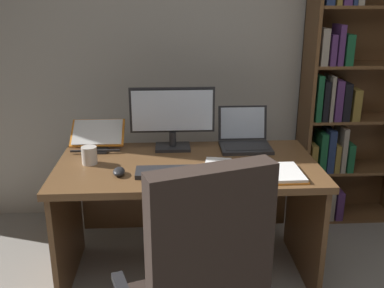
{
  "coord_description": "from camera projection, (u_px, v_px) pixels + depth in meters",
  "views": [
    {
      "loc": [
        -0.3,
        -1.12,
        1.69
      ],
      "look_at": [
        -0.17,
        1.24,
        0.89
      ],
      "focal_mm": 41.35,
      "sensor_mm": 36.0,
      "label": 1
    }
  ],
  "objects": [
    {
      "name": "pen",
      "position": [
        221.0,
        163.0,
        2.55
      ],
      "size": [
        0.13,
        0.05,
        0.01
      ],
      "primitive_type": "cylinder",
      "rotation": [
        0.0,
        1.57,
        0.34
      ],
      "color": "black",
      "rests_on": "notepad"
    },
    {
      "name": "reading_stand_with_book",
      "position": [
        97.0,
        135.0,
        2.83
      ],
      "size": [
        0.34,
        0.25,
        0.16
      ],
      "color": "#232326",
      "rests_on": "desk"
    },
    {
      "name": "desk",
      "position": [
        187.0,
        190.0,
        2.73
      ],
      "size": [
        1.53,
        0.78,
        0.76
      ],
      "color": "brown",
      "rests_on": "ground"
    },
    {
      "name": "coffee_mug",
      "position": [
        89.0,
        155.0,
        2.56
      ],
      "size": [
        0.09,
        0.09,
        0.1
      ],
      "primitive_type": "cylinder",
      "color": "silver",
      "rests_on": "desk"
    },
    {
      "name": "laptop",
      "position": [
        245.0,
        139.0,
        2.84
      ],
      "size": [
        0.32,
        0.29,
        0.25
      ],
      "color": "#232326",
      "rests_on": "desk"
    },
    {
      "name": "computer_mouse",
      "position": [
        119.0,
        172.0,
        2.41
      ],
      "size": [
        0.06,
        0.1,
        0.04
      ],
      "primitive_type": "ellipsoid",
      "color": "#232326",
      "rests_on": "desk"
    },
    {
      "name": "monitor",
      "position": [
        172.0,
        118.0,
        2.77
      ],
      "size": [
        0.53,
        0.16,
        0.4
      ],
      "color": "#232326",
      "rests_on": "desk"
    },
    {
      "name": "bookshelf",
      "position": [
        344.0,
        98.0,
        3.26
      ],
      "size": [
        0.78,
        0.31,
        2.02
      ],
      "color": "brown",
      "rests_on": "ground"
    },
    {
      "name": "open_binder",
      "position": [
        260.0,
        174.0,
        2.4
      ],
      "size": [
        0.48,
        0.29,
        0.02
      ],
      "rotation": [
        0.0,
        0.0,
        0.02
      ],
      "color": "orange",
      "rests_on": "desk"
    },
    {
      "name": "wall_back",
      "position": [
        207.0,
        40.0,
        3.3
      ],
      "size": [
        5.15,
        0.12,
        2.74
      ],
      "primitive_type": "cube",
      "color": "#B2ADA3",
      "rests_on": "ground"
    },
    {
      "name": "notepad",
      "position": [
        218.0,
        164.0,
        2.55
      ],
      "size": [
        0.19,
        0.23,
        0.01
      ],
      "primitive_type": "cube",
      "rotation": [
        0.0,
        0.0,
        -0.19
      ],
      "color": "white",
      "rests_on": "desk"
    },
    {
      "name": "keyboard",
      "position": [
        174.0,
        172.0,
        2.43
      ],
      "size": [
        0.42,
        0.15,
        0.02
      ],
      "primitive_type": "cube",
      "color": "#232326",
      "rests_on": "desk"
    }
  ]
}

